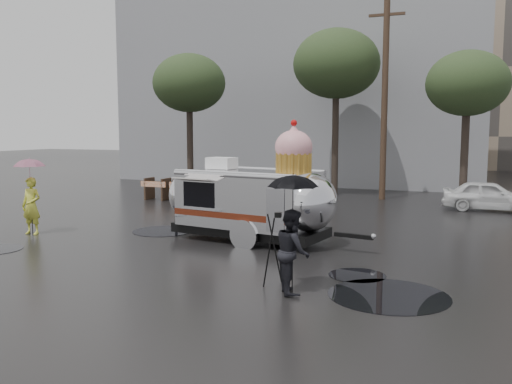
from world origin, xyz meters
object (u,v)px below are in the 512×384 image
at_px(person_left, 31,206).
at_px(tripod, 278,242).
at_px(person_right, 292,251).
at_px(airstream_trailer, 252,198).

xyz_separation_m(person_left, tripod, (8.92, -2.41, 0.04)).
distance_m(person_right, tripod, 0.53).
bearing_deg(tripod, airstream_trailer, 114.10).
relative_size(person_left, person_right, 1.05).
xyz_separation_m(airstream_trailer, person_left, (-6.65, -1.68, -0.37)).
distance_m(airstream_trailer, tripod, 4.69).
height_order(person_left, tripod, person_left).
relative_size(person_left, tripod, 1.14).
bearing_deg(person_right, airstream_trailer, 2.46).
relative_size(person_right, tripod, 1.08).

